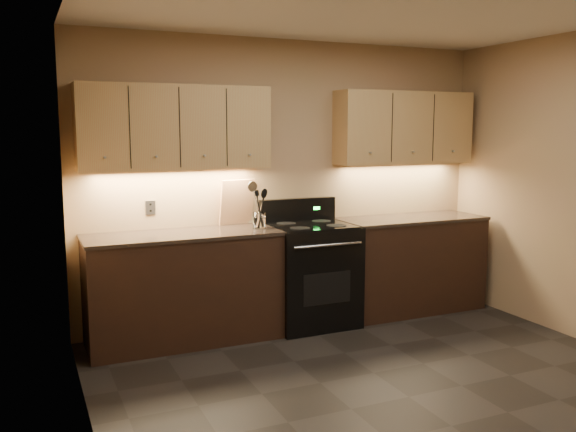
# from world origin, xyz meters

# --- Properties ---
(floor) EXTENTS (4.00, 4.00, 0.00)m
(floor) POSITION_xyz_m (0.00, 0.00, 0.00)
(floor) COLOR black
(floor) RESTS_ON ground
(wall_back) EXTENTS (4.00, 0.04, 2.60)m
(wall_back) POSITION_xyz_m (0.00, 2.00, 1.30)
(wall_back) COLOR #A27B5F
(wall_back) RESTS_ON ground
(wall_left) EXTENTS (0.04, 4.00, 2.60)m
(wall_left) POSITION_xyz_m (-2.00, 0.00, 1.30)
(wall_left) COLOR #A27B5F
(wall_left) RESTS_ON ground
(counter_left) EXTENTS (1.62, 0.62, 0.93)m
(counter_left) POSITION_xyz_m (-1.10, 1.70, 0.47)
(counter_left) COLOR black
(counter_left) RESTS_ON ground
(counter_right) EXTENTS (1.46, 0.62, 0.93)m
(counter_right) POSITION_xyz_m (1.18, 1.70, 0.47)
(counter_right) COLOR black
(counter_right) RESTS_ON ground
(stove) EXTENTS (0.76, 0.68, 1.14)m
(stove) POSITION_xyz_m (0.08, 1.68, 0.48)
(stove) COLOR black
(stove) RESTS_ON ground
(upper_cab_left) EXTENTS (1.60, 0.30, 0.70)m
(upper_cab_left) POSITION_xyz_m (-1.10, 1.85, 1.80)
(upper_cab_left) COLOR tan
(upper_cab_left) RESTS_ON wall_back
(upper_cab_right) EXTENTS (1.44, 0.30, 0.70)m
(upper_cab_right) POSITION_xyz_m (1.18, 1.85, 1.80)
(upper_cab_right) COLOR tan
(upper_cab_right) RESTS_ON wall_back
(outlet_plate) EXTENTS (0.08, 0.01, 0.12)m
(outlet_plate) POSITION_xyz_m (-1.30, 1.99, 1.12)
(outlet_plate) COLOR #B2B5BA
(outlet_plate) RESTS_ON wall_back
(utensil_crock) EXTENTS (0.12, 0.12, 0.14)m
(utensil_crock) POSITION_xyz_m (-0.42, 1.68, 0.99)
(utensil_crock) COLOR white
(utensil_crock) RESTS_ON counter_left
(cutting_board) EXTENTS (0.34, 0.14, 0.41)m
(cutting_board) POSITION_xyz_m (-0.53, 1.95, 1.13)
(cutting_board) COLOR tan
(cutting_board) RESTS_ON counter_left
(wooden_spoon) EXTENTS (0.17, 0.14, 0.33)m
(wooden_spoon) POSITION_xyz_m (-0.45, 1.66, 1.11)
(wooden_spoon) COLOR tan
(wooden_spoon) RESTS_ON utensil_crock
(black_spoon) EXTENTS (0.09, 0.15, 0.34)m
(black_spoon) POSITION_xyz_m (-0.42, 1.69, 1.12)
(black_spoon) COLOR black
(black_spoon) RESTS_ON utensil_crock
(black_turner) EXTENTS (0.13, 0.13, 0.35)m
(black_turner) POSITION_xyz_m (-0.41, 1.65, 1.11)
(black_turner) COLOR black
(black_turner) RESTS_ON utensil_crock
(steel_spatula) EXTENTS (0.20, 0.12, 0.40)m
(steel_spatula) POSITION_xyz_m (-0.39, 1.70, 1.14)
(steel_spatula) COLOR silver
(steel_spatula) RESTS_ON utensil_crock
(steel_skimmer) EXTENTS (0.20, 0.11, 0.40)m
(steel_skimmer) POSITION_xyz_m (-0.39, 1.67, 1.14)
(steel_skimmer) COLOR silver
(steel_skimmer) RESTS_ON utensil_crock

